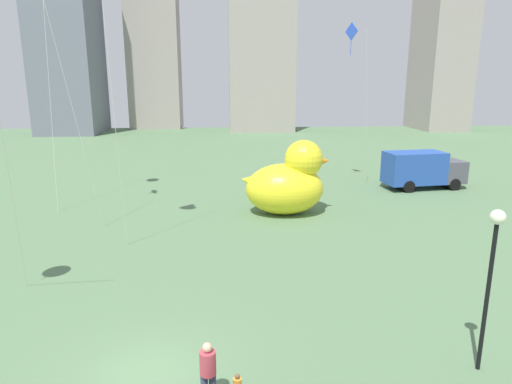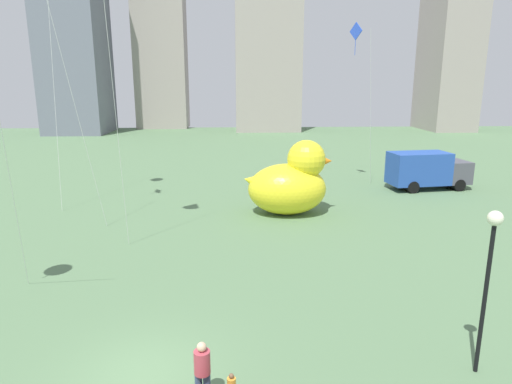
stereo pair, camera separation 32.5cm
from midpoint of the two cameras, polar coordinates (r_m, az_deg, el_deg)
ground_plane at (r=14.13m, az=-14.20°, el=-21.59°), size 140.00×140.00×0.00m
person_adult at (r=12.44m, az=-6.86°, el=-21.36°), size 0.42×0.42×1.72m
giant_inflatable_duck at (r=28.03m, az=3.67°, el=1.16°), size 5.56×3.57×4.61m
lamppost at (r=13.88m, az=27.01°, el=-7.27°), size 0.41×0.41×4.79m
box_truck at (r=36.91m, az=19.92°, el=2.62°), size 6.32×3.08×2.85m
city_skyline at (r=76.86m, az=-4.51°, el=19.31°), size 67.93×15.89×33.77m
kite_blue at (r=36.01m, az=11.82°, el=18.33°), size 2.29×2.52×12.27m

